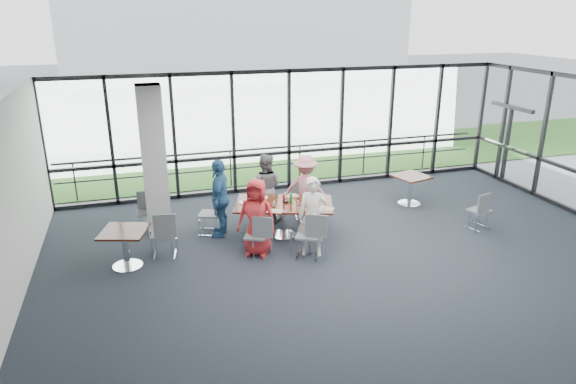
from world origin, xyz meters
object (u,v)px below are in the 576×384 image
object	(u,v)px
structural_column	(154,161)
chair_main_nr	(308,235)
diner_far_left	(265,188)
chair_main_fl	(266,200)
side_table_right	(411,181)
main_table	(284,208)
diner_end	(220,198)
chair_spare_la	(163,234)
chair_spare_lb	(149,212)
chair_main_end	(210,214)
diner_far_right	(306,188)
chair_main_fr	(304,201)
diner_near_left	(257,217)
chair_main_nl	(256,236)
side_table_left	(124,237)
chair_spare_r	(479,211)
diner_near_right	(313,217)

from	to	relation	value
structural_column	chair_main_nr	world-z (taller)	structural_column
diner_far_left	chair_main_fl	bearing A→B (deg)	-88.93
side_table_right	main_table	bearing A→B (deg)	-165.50
diner_end	chair_main_fl	xyz separation A→B (m)	(1.16, 0.60, -0.40)
diner_end	chair_spare_la	bearing A→B (deg)	-39.94
structural_column	diner_end	distance (m)	1.59
main_table	chair_spare_lb	size ratio (longest dim) A/B	2.74
chair_main_end	chair_spare_la	distance (m)	1.34
structural_column	diner_far_left	size ratio (longest dim) A/B	2.02
diner_far_right	diner_end	distance (m)	2.01
chair_main_fr	chair_spare_lb	distance (m)	3.51
diner_near_left	chair_main_nl	size ratio (longest dim) A/B	1.82
side_table_right	chair_main_nr	distance (m)	3.97
diner_far_left	chair_spare_lb	size ratio (longest dim) A/B	1.89
main_table	diner_near_left	bearing A→B (deg)	-119.40
side_table_left	chair_main_nl	distance (m)	2.47
structural_column	chair_main_nl	world-z (taller)	structural_column
chair_spare_lb	chair_spare_r	xyz separation A→B (m)	(7.01, -2.04, 0.00)
structural_column	chair_main_end	size ratio (longest dim) A/B	3.56
chair_main_nl	chair_main_fl	bearing A→B (deg)	96.61
side_table_right	diner_near_left	distance (m)	4.61
chair_main_nl	chair_spare_r	bearing A→B (deg)	25.69
diner_far_left	chair_main_end	size ratio (longest dim) A/B	1.76
main_table	chair_main_fr	distance (m)	1.14
structural_column	side_table_left	size ratio (longest dim) A/B	3.17
chair_main_nl	chair_main_end	bearing A→B (deg)	144.28
diner_near_right	chair_main_fr	size ratio (longest dim) A/B	1.93
chair_main_fl	structural_column	bearing A→B (deg)	31.29
diner_near_right	chair_spare_la	xyz separation A→B (m)	(-2.82, 0.79, -0.33)
side_table_right	diner_far_right	xyz separation A→B (m)	(-2.84, -0.23, 0.17)
chair_main_fr	chair_spare_r	bearing A→B (deg)	166.63
side_table_right	structural_column	bearing A→B (deg)	178.66
chair_main_fl	chair_main_fr	distance (m)	0.88
side_table_left	diner_far_right	distance (m)	4.15
side_table_left	chair_main_fr	xyz separation A→B (m)	(3.99, 1.35, -0.21)
diner_far_left	chair_spare_la	distance (m)	2.69
diner_near_right	chair_main_fr	world-z (taller)	diner_near_right
diner_end	chair_main_fl	size ratio (longest dim) A/B	1.88
side_table_right	chair_spare_r	world-z (taller)	chair_spare_r
chair_spare_la	chair_main_end	bearing A→B (deg)	48.94
diner_far_left	diner_far_right	xyz separation A→B (m)	(0.88, -0.28, -0.01)
side_table_left	chair_spare_la	size ratio (longest dim) A/B	1.08
main_table	side_table_right	world-z (taller)	same
chair_main_end	diner_far_left	bearing A→B (deg)	128.18
chair_main_fr	chair_spare_la	size ratio (longest dim) A/B	0.89
structural_column	chair_spare_r	bearing A→B (deg)	-15.99
diner_end	chair_spare_lb	bearing A→B (deg)	-94.36
diner_end	chair_main_fr	bearing A→B (deg)	122.16
side_table_right	chair_main_end	distance (m)	5.08
chair_main_nr	structural_column	bearing A→B (deg)	169.62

